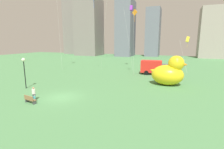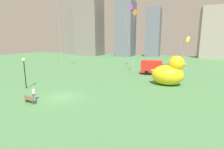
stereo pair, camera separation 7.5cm
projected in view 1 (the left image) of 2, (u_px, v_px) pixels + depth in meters
The scene contains 12 objects.
ground_plane at pixel (62, 97), 20.74m from camera, with size 140.00×140.00×0.00m, color #4C844F.
park_bench at pixel (30, 99), 18.59m from camera, with size 1.57×0.71×0.90m.
person_adult at pixel (34, 93), 19.53m from camera, with size 0.38×0.38×1.57m.
person_child at pixel (35, 98), 18.89m from camera, with size 0.22×0.22×0.88m.
giant_inflatable_duck at pixel (169, 73), 26.23m from camera, with size 5.57×3.57×4.62m.
lamppost at pixel (24, 65), 23.97m from camera, with size 0.50×0.50×4.42m.
box_truck at pixel (154, 67), 34.86m from camera, with size 6.00×2.92×2.85m.
city_skyline at pixel (118, 29), 80.70m from camera, with size 76.37×15.53×30.21m.
kite_yellow at pixel (188, 39), 36.46m from camera, with size 2.05×2.06×7.79m.
kite_purple at pixel (131, 9), 39.64m from camera, with size 2.64×2.01×14.99m.
kite_orange at pixel (135, 16), 31.98m from camera, with size 1.16×0.63×12.70m.
kite_blue at pixel (95, 4), 35.55m from camera, with size 3.30×3.62×15.95m.
Camera 1 is at (12.82, -16.33, 6.70)m, focal length 27.23 mm.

